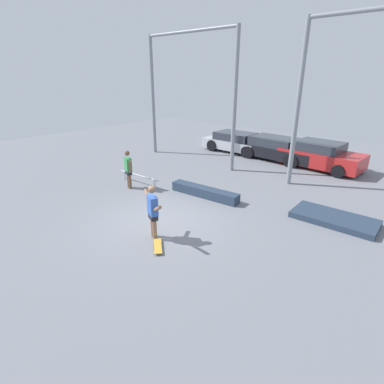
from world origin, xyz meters
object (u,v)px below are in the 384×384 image
Objects in this scene: skateboarder at (153,210)px; skateboard at (158,246)px; bystander at (128,168)px; parked_car_black at (276,149)px; parked_car_silver at (237,142)px; grind_box at (204,192)px; manual_pad at (334,219)px; grind_rail at (139,177)px; parked_car_red at (321,156)px.

skateboard is at bearing -7.64° from skateboarder.
bystander is (-3.92, 2.11, -0.02)m from skateboarder.
skateboard is 5.12m from bystander.
skateboard is 11.00m from parked_car_black.
parked_car_black is at bearing -0.35° from parked_car_silver.
grind_box is 1.13× the size of manual_pad.
parked_car_silver is at bearing -177.36° from parked_car_black.
grind_box is 0.63× the size of parked_car_black.
skateboarder is at bearing -171.21° from skateboard.
parked_car_silver is 0.92× the size of parked_car_black.
manual_pad is 1.11× the size of grind_rail.
parked_car_red is (1.98, 6.90, 0.48)m from grind_box.
parked_car_black reaches higher than grind_rail.
skateboard is 0.17× the size of parked_car_silver.
skateboard is (0.51, -0.32, -0.84)m from skateboarder.
parked_car_red is at bearing -1.23° from parked_car_silver.
grind_rail is (-3.98, 2.68, -0.56)m from skateboarder.
bystander reaches higher than parked_car_silver.
parked_car_red is at bearing 0.83° from parked_car_black.
skateboarder is 1.01× the size of bystander.
parked_car_black is 2.51m from parked_car_red.
parked_car_black reaches higher than grind_box.
manual_pad is 0.64× the size of parked_car_red.
manual_pad is 1.60× the size of bystander.
bystander is at bearing -83.82° from grind_rail.
manual_pad is (4.57, 1.14, -0.08)m from grind_box.
bystander reaches higher than skateboard.
skateboard is 0.45× the size of bystander.
parked_car_red is (5.16, -0.13, 0.07)m from parked_car_silver.
grind_box is at bearing -82.56° from parked_car_black.
manual_pad is at bearing 76.33° from skateboarder.
parked_car_silver reaches higher than grind_box.
grind_box reaches higher than skateboard.
grind_box is 0.72× the size of parked_car_red.
manual_pad is at bearing -45.85° from parked_car_black.
parked_car_red is at bearing 108.73° from skateboarder.
skateboard is at bearing -69.29° from grind_box.
grind_box is (-1.44, 3.81, 0.12)m from skateboard.
grind_rail is (-3.05, -0.80, 0.16)m from grind_box.
parked_car_black is (2.53, 7.81, 0.27)m from grind_rail.
manual_pad is 9.74m from parked_car_silver.
bystander is at bearing -167.84° from skateboard.
bystander is (-7.56, -2.51, 0.78)m from manual_pad.
bystander is (-2.46, -8.37, 0.27)m from parked_car_black.
parked_car_red is at bearing 114.17° from manual_pad.
parked_car_black is 1.15× the size of parked_car_red.
skateboarder reaches higher than bystander.
parked_car_red is (2.51, -0.10, 0.05)m from parked_car_black.
grind_box is at bearing -102.84° from parked_car_red.
grind_box is 1.81× the size of bystander.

